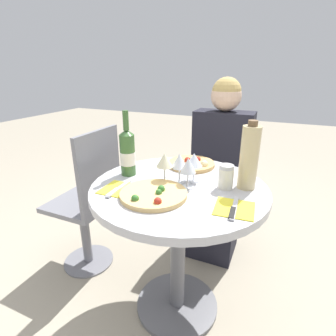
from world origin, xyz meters
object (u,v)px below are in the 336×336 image
object	(u,v)px
chair_behind_diner	(221,181)
seated_diner	(218,178)
dining_table	(178,216)
pizza_large	(154,194)
wine_bottle	(128,152)
chair_empty_side	(89,204)
tall_carafe	(249,157)

from	to	relation	value
chair_behind_diner	seated_diner	xyz separation A→B (m)	(-0.00, -0.14, 0.08)
dining_table	pizza_large	xyz separation A→B (m)	(-0.06, -0.15, 0.18)
wine_bottle	chair_empty_side	bearing A→B (deg)	168.73
dining_table	wine_bottle	world-z (taller)	wine_bottle
seated_diner	tall_carafe	size ratio (longest dim) A/B	3.94
chair_empty_side	wine_bottle	distance (m)	0.54
tall_carafe	seated_diner	bearing A→B (deg)	114.49
chair_behind_diner	tall_carafe	distance (m)	0.83
pizza_large	wine_bottle	xyz separation A→B (m)	(-0.23, 0.17, 0.11)
chair_empty_side	tall_carafe	world-z (taller)	tall_carafe
dining_table	tall_carafe	bearing A→B (deg)	19.15
dining_table	seated_diner	world-z (taller)	seated_diner
dining_table	tall_carafe	distance (m)	0.44
chair_behind_diner	seated_diner	size ratio (longest dim) A/B	0.78
chair_empty_side	tall_carafe	size ratio (longest dim) A/B	3.06
seated_diner	tall_carafe	xyz separation A→B (m)	(0.24, -0.54, 0.35)
chair_behind_diner	pizza_large	xyz separation A→B (m)	(-0.10, -0.92, 0.30)
chair_behind_diner	tall_carafe	world-z (taller)	tall_carafe
seated_diner	pizza_large	world-z (taller)	seated_diner
wine_bottle	tall_carafe	bearing A→B (deg)	7.70
dining_table	wine_bottle	bearing A→B (deg)	175.53
dining_table	seated_diner	bearing A→B (deg)	86.09
pizza_large	tall_carafe	bearing A→B (deg)	35.99
chair_behind_diner	dining_table	bearing A→B (deg)	86.78
wine_bottle	tall_carafe	size ratio (longest dim) A/B	1.06
chair_behind_diner	tall_carafe	xyz separation A→B (m)	(0.24, -0.67, 0.43)
seated_diner	tall_carafe	bearing A→B (deg)	114.49
seated_diner	chair_empty_side	size ratio (longest dim) A/B	1.29
pizza_large	wine_bottle	size ratio (longest dim) A/B	0.88
wine_bottle	tall_carafe	distance (m)	0.58
pizza_large	tall_carafe	size ratio (longest dim) A/B	0.93
pizza_large	tall_carafe	distance (m)	0.45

